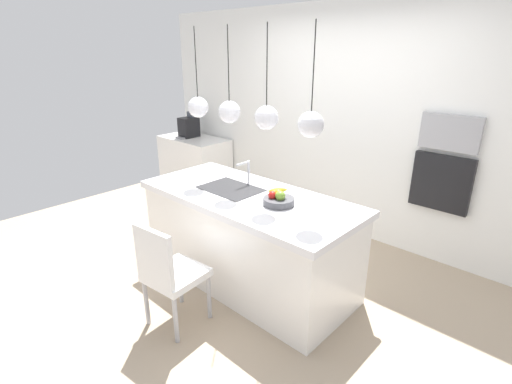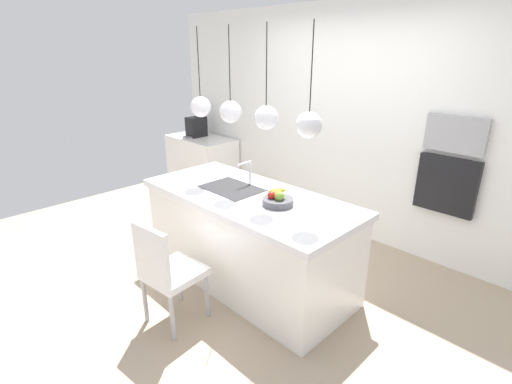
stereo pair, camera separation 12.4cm
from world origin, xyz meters
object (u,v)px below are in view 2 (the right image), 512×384
Objects in this scene: oven at (446,185)px; chair_near at (167,270)px; fruit_bowl at (277,199)px; microwave at (456,134)px; coffee_machine at (197,126)px.

chair_near is (-1.13, -2.46, -0.37)m from oven.
fruit_bowl is 0.49× the size of microwave.
oven is at bearing 65.34° from chair_near.
microwave is 0.50m from oven.
fruit_bowl is at bearing 68.78° from chair_near.
microwave reaches higher than coffee_machine.
oven reaches higher than fruit_bowl.
fruit_bowl is 3.12m from coffee_machine.
fruit_bowl is at bearing -116.51° from microwave.
microwave is 0.60× the size of chair_near.
chair_near is (-0.34, -0.89, -0.44)m from fruit_bowl.
chair_near is at bearing -111.22° from fruit_bowl.
microwave reaches higher than fruit_bowl.
coffee_machine reaches higher than fruit_bowl.
coffee_machine is 0.68× the size of oven.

